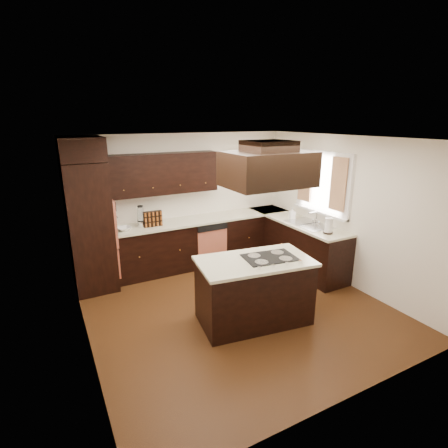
{
  "coord_description": "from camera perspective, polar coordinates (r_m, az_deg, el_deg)",
  "views": [
    {
      "loc": [
        -2.37,
        -4.08,
        2.75
      ],
      "look_at": [
        0.1,
        0.6,
        1.15
      ],
      "focal_mm": 28.0,
      "sensor_mm": 36.0,
      "label": 1
    }
  ],
  "objects": [
    {
      "name": "curtain_right",
      "position": [
        6.76,
        13.08,
        7.47
      ],
      "size": [
        0.02,
        0.34,
        0.9
      ],
      "primitive_type": "cube",
      "color": "beige",
      "rests_on": "wall_right"
    },
    {
      "name": "blender_pitcher",
      "position": [
        6.27,
        -13.45,
        1.58
      ],
      "size": [
        0.13,
        0.13,
        0.26
      ],
      "primitive_type": "cone",
      "color": "silver",
      "rests_on": "blender_base"
    },
    {
      "name": "wall_oven_face",
      "position": [
        6.08,
        -17.84,
        0.46
      ],
      "size": [
        0.05,
        0.62,
        0.78
      ],
      "primitive_type": "cube",
      "color": "#D06C4F",
      "rests_on": "oven_column"
    },
    {
      "name": "wall_right",
      "position": [
        6.24,
        19.27,
        1.96
      ],
      "size": [
        0.02,
        4.2,
        2.5
      ],
      "primitive_type": "cube",
      "color": "white",
      "rests_on": "ground"
    },
    {
      "name": "sink_rim",
      "position": [
        6.49,
        13.61,
        0.0
      ],
      "size": [
        0.52,
        0.84,
        0.01
      ],
      "primitive_type": "cube",
      "color": "silver",
      "rests_on": "countertop_right"
    },
    {
      "name": "soap_bottle",
      "position": [
        6.75,
        11.06,
        1.74
      ],
      "size": [
        0.12,
        0.12,
        0.22
      ],
      "primitive_type": "imported",
      "rotation": [
        0.0,
        0.0,
        -0.26
      ],
      "color": "white",
      "rests_on": "countertop_right"
    },
    {
      "name": "window_pane",
      "position": [
        6.52,
        16.04,
        6.47
      ],
      "size": [
        0.0,
        1.2,
        1.0
      ],
      "primitive_type": "cube",
      "color": "white",
      "rests_on": "wall_right"
    },
    {
      "name": "ceiling",
      "position": [
        4.72,
        2.39,
        13.9
      ],
      "size": [
        4.2,
        4.2,
        0.02
      ],
      "primitive_type": "cube",
      "color": "white",
      "rests_on": "ground"
    },
    {
      "name": "upper_cabinets",
      "position": [
        6.38,
        -9.92,
        8.11
      ],
      "size": [
        2.0,
        0.34,
        0.72
      ],
      "primitive_type": "cube",
      "color": "black",
      "rests_on": "wall_back"
    },
    {
      "name": "wall_front",
      "position": [
        3.42,
        20.4,
        -10.29
      ],
      "size": [
        4.2,
        0.02,
        2.5
      ],
      "primitive_type": "cube",
      "color": "white",
      "rests_on": "ground"
    },
    {
      "name": "window_frame",
      "position": [
        6.51,
        15.86,
        6.46
      ],
      "size": [
        0.06,
        1.32,
        1.12
      ],
      "primitive_type": "cube",
      "color": "white",
      "rests_on": "wall_right"
    },
    {
      "name": "curtain_left",
      "position": [
        6.16,
        18.15,
        6.18
      ],
      "size": [
        0.02,
        0.34,
        0.9
      ],
      "primitive_type": "cube",
      "color": "beige",
      "rests_on": "wall_right"
    },
    {
      "name": "oven_column",
      "position": [
        6.06,
        -21.04,
        -0.53
      ],
      "size": [
        0.65,
        0.75,
        2.12
      ],
      "primitive_type": "cube",
      "color": "black",
      "rests_on": "floor"
    },
    {
      "name": "dishwasher_front",
      "position": [
        6.63,
        -1.91,
        -3.97
      ],
      "size": [
        0.6,
        0.05,
        0.72
      ],
      "primitive_type": "cube",
      "color": "#D06C4F",
      "rests_on": "floor"
    },
    {
      "name": "island_top",
      "position": [
        4.77,
        5.03,
        -6.08
      ],
      "size": [
        1.65,
        1.07,
        0.04
      ],
      "primitive_type": "cube",
      "rotation": [
        0.0,
        0.0,
        -0.14
      ],
      "color": "beige",
      "rests_on": "island"
    },
    {
      "name": "floor",
      "position": [
        5.46,
        2.06,
        -13.52
      ],
      "size": [
        4.2,
        4.2,
        0.02
      ],
      "primitive_type": "cube",
      "color": "#552F14",
      "rests_on": "ground"
    },
    {
      "name": "base_cabinets_right",
      "position": [
        6.89,
        11.44,
        -3.11
      ],
      "size": [
        0.6,
        2.4,
        0.88
      ],
      "primitive_type": "cube",
      "color": "black",
      "rests_on": "floor"
    },
    {
      "name": "wall_left",
      "position": [
        4.36,
        -22.71,
        -4.69
      ],
      "size": [
        0.02,
        4.2,
        2.5
      ],
      "primitive_type": "cube",
      "color": "white",
      "rests_on": "ground"
    },
    {
      "name": "mixing_bowl",
      "position": [
        6.2,
        -16.0,
        -0.74
      ],
      "size": [
        0.27,
        0.27,
        0.06
      ],
      "primitive_type": "imported",
      "rotation": [
        0.0,
        0.0,
        0.15
      ],
      "color": "white",
      "rests_on": "countertop_back"
    },
    {
      "name": "countertop_right",
      "position": [
        6.74,
        11.56,
        0.55
      ],
      "size": [
        0.63,
        2.4,
        0.04
      ],
      "primitive_type": "cube",
      "color": "beige",
      "rests_on": "base_cabinets_right"
    },
    {
      "name": "blender_base",
      "position": [
        6.32,
        -13.34,
        0.0
      ],
      "size": [
        0.15,
        0.15,
        0.1
      ],
      "primitive_type": "cylinder",
      "color": "silver",
      "rests_on": "countertop_back"
    },
    {
      "name": "paper_towel",
      "position": [
        6.02,
        16.69,
        -0.28
      ],
      "size": [
        0.14,
        0.14,
        0.26
      ],
      "primitive_type": "cylinder",
      "rotation": [
        0.0,
        0.0,
        0.15
      ],
      "color": "white",
      "rests_on": "countertop_right"
    },
    {
      "name": "range_hood",
      "position": [
        4.35,
        7.17,
        8.9
      ],
      "size": [
        1.05,
        0.72,
        0.42
      ],
      "primitive_type": "cube",
      "color": "black",
      "rests_on": "ceiling"
    },
    {
      "name": "spice_rack",
      "position": [
        6.28,
        -11.57,
        0.84
      ],
      "size": [
        0.33,
        0.09,
        0.27
      ],
      "primitive_type": "cube",
      "rotation": [
        0.0,
        0.0,
        -0.02
      ],
      "color": "black",
      "rests_on": "countertop_back"
    },
    {
      "name": "cooktop",
      "position": [
        4.85,
        7.47,
        -5.42
      ],
      "size": [
        0.76,
        0.56,
        0.01
      ],
      "primitive_type": "cube",
      "rotation": [
        0.0,
        0.0,
        -0.14
      ],
      "color": "black",
      "rests_on": "island_top"
    },
    {
      "name": "hood_duct",
      "position": [
        4.32,
        7.3,
        12.51
      ],
      "size": [
        0.55,
        0.5,
        0.13
      ],
      "primitive_type": "cube",
      "color": "black",
      "rests_on": "ceiling"
    },
    {
      "name": "base_cabinets_back",
      "position": [
        6.76,
        -5.24,
        -3.23
      ],
      "size": [
        2.93,
        0.6,
        0.88
      ],
      "primitive_type": "cube",
      "color": "black",
      "rests_on": "floor"
    },
    {
      "name": "countertop_back",
      "position": [
        6.6,
        -5.3,
        0.48
      ],
      "size": [
        2.93,
        0.63,
        0.04
      ],
      "primitive_type": "cube",
      "color": "beige",
      "rests_on": "base_cabinets_back"
    },
    {
      "name": "wall_back",
      "position": [
        6.79,
        -6.71,
        3.96
      ],
      "size": [
        4.2,
        0.02,
        2.5
      ],
      "primitive_type": "cube",
      "color": "white",
      "rests_on": "ground"
    },
    {
      "name": "island",
      "position": [
        4.96,
        4.89,
        -10.98
      ],
      "size": [
        1.59,
        1.01,
        0.88
      ],
      "primitive_type": "cube",
      "rotation": [
        0.0,
        0.0,
        -0.14
      ],
      "color": "black",
      "rests_on": "floor"
    }
  ]
}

